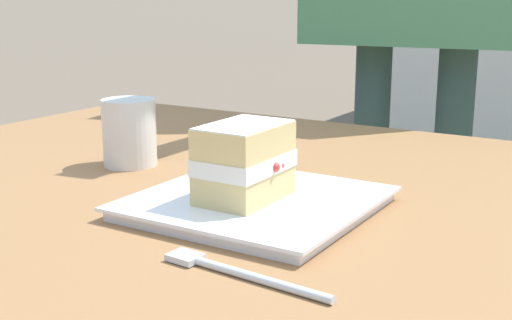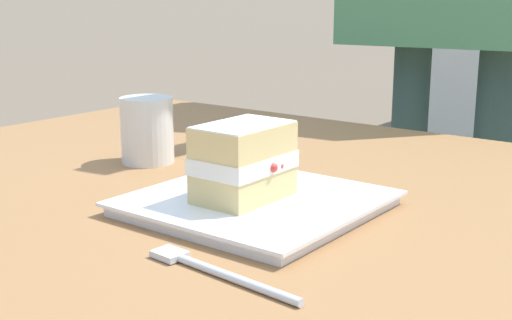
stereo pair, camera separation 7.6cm
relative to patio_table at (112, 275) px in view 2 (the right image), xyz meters
name	(u,v)px [view 2 (the right image)]	position (x,y,z in m)	size (l,w,h in m)	color
patio_table	(112,275)	(0.00, 0.00, 0.00)	(1.22, 1.00, 0.72)	olive
dessert_plate	(256,203)	(0.07, -0.17, 0.11)	(0.25, 0.25, 0.02)	white
cake_slice	(243,162)	(0.06, -0.16, 0.16)	(0.11, 0.08, 0.08)	#E0C17A
dessert_fork	(213,270)	(-0.10, -0.25, 0.10)	(0.03, 0.17, 0.01)	silver
coffee_cup	(147,129)	(0.16, 0.09, 0.15)	(0.08, 0.08, 0.09)	silver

